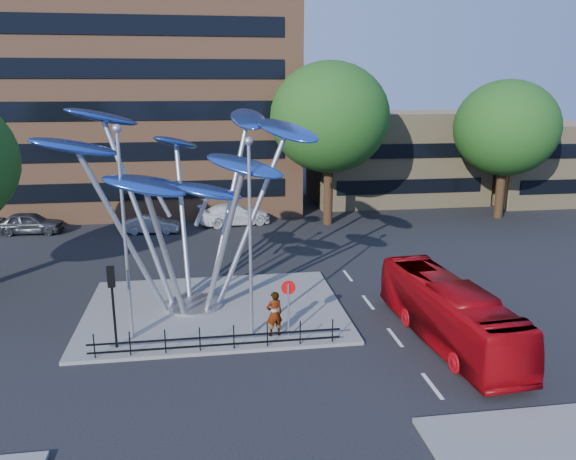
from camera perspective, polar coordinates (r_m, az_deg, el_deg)
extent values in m
plane|color=black|center=(21.67, -4.32, -14.18)|extent=(120.00, 120.00, 0.00)
cube|color=slate|center=(27.01, -7.45, -8.03)|extent=(12.00, 9.00, 0.15)
cube|color=#915F3F|center=(51.38, -14.68, 19.29)|extent=(25.00, 15.00, 30.00)
cube|color=tan|center=(52.30, 10.85, 7.31)|extent=(15.00, 8.00, 8.00)
cube|color=tan|center=(56.83, 25.04, 6.26)|extent=(12.00, 8.00, 7.00)
cylinder|color=black|center=(42.66, 4.11, 4.37)|extent=(0.70, 0.70, 5.72)
ellipsoid|color=#204C15|center=(42.05, 4.24, 11.36)|extent=(8.80, 8.80, 8.10)
cylinder|color=black|center=(47.75, 20.77, 4.15)|extent=(0.70, 0.70, 5.06)
ellipsoid|color=#204C15|center=(47.21, 21.28, 9.65)|extent=(8.00, 8.00, 7.36)
cylinder|color=#9EA0A5|center=(27.44, -9.58, -7.45)|extent=(2.80, 2.80, 0.12)
cylinder|color=#9EA0A5|center=(25.73, -12.63, -0.08)|extent=(0.24, 0.24, 7.80)
ellipsoid|color=blue|center=(24.53, -20.84, 7.89)|extent=(3.92, 2.95, 1.39)
cylinder|color=#9EA0A5|center=(25.48, -10.81, -1.76)|extent=(0.24, 0.24, 6.40)
ellipsoid|color=blue|center=(22.71, -14.41, 4.34)|extent=(3.47, 1.78, 1.31)
cylinder|color=#9EA0A5|center=(25.57, -8.59, -0.91)|extent=(0.24, 0.24, 7.00)
ellipsoid|color=blue|center=(23.34, -4.45, 6.52)|extent=(3.81, 3.11, 1.36)
cylinder|color=#9EA0A5|center=(26.19, -7.33, 0.87)|extent=(0.24, 0.24, 8.20)
ellipsoid|color=blue|center=(26.22, -0.09, 10.09)|extent=(3.52, 4.06, 1.44)
cylinder|color=#9EA0A5|center=(27.02, -8.24, 1.70)|extent=(0.24, 0.24, 8.60)
ellipsoid|color=blue|center=(28.49, -4.09, 11.22)|extent=(2.21, 3.79, 1.39)
cylinder|color=#9EA0A5|center=(27.27, -10.30, 0.43)|extent=(0.24, 0.24, 7.40)
ellipsoid|color=blue|center=(29.23, -11.30, 8.70)|extent=(3.02, 3.71, 1.34)
cylinder|color=#9EA0A5|center=(26.57, -12.12, 1.52)|extent=(0.24, 0.24, 8.80)
ellipsoid|color=blue|center=(27.67, -18.35, 10.84)|extent=(3.88, 3.60, 1.42)
ellipsoid|color=blue|center=(26.13, -14.09, 4.77)|extent=(3.40, 1.96, 1.13)
ellipsoid|color=blue|center=(25.49, -8.09, 3.91)|extent=(3.39, 2.16, 1.11)
cylinder|color=#9EA0A5|center=(23.47, -16.22, -0.85)|extent=(0.14, 0.14, 8.50)
sphere|color=#9EA0A5|center=(22.75, -17.01, 9.83)|extent=(0.36, 0.36, 0.36)
cylinder|color=#9EA0A5|center=(22.90, -3.85, -1.31)|extent=(0.14, 0.14, 8.00)
sphere|color=#9EA0A5|center=(22.13, -4.03, 9.00)|extent=(0.36, 0.36, 0.36)
cylinder|color=black|center=(23.44, -17.28, -7.79)|extent=(0.10, 0.10, 3.20)
cube|color=black|center=(22.96, -17.55, -4.56)|extent=(0.28, 0.18, 0.85)
sphere|color=#FF0C0C|center=(22.87, -17.60, -3.89)|extent=(0.18, 0.18, 0.18)
cylinder|color=#9EA0A5|center=(23.54, 0.05, -8.18)|extent=(0.08, 0.08, 2.30)
cylinder|color=red|center=(23.20, 0.04, -5.88)|extent=(0.60, 0.04, 0.60)
cube|color=white|center=(23.22, 0.04, -5.86)|extent=(0.42, 0.03, 0.10)
cylinder|color=black|center=(23.28, -19.09, -11.07)|extent=(0.05, 0.05, 1.00)
cylinder|color=black|center=(23.06, -15.76, -11.05)|extent=(0.05, 0.05, 1.00)
cylinder|color=black|center=(22.92, -12.36, -10.99)|extent=(0.05, 0.05, 1.00)
cylinder|color=black|center=(22.85, -8.95, -10.89)|extent=(0.05, 0.05, 1.00)
cylinder|color=black|center=(22.87, -5.52, -10.76)|extent=(0.05, 0.05, 1.00)
cylinder|color=black|center=(22.96, -2.12, -10.58)|extent=(0.05, 0.05, 1.00)
cylinder|color=black|center=(23.13, 1.24, -10.38)|extent=(0.05, 0.05, 1.00)
cylinder|color=black|center=(23.38, 4.54, -10.14)|extent=(0.05, 0.05, 1.00)
cube|color=black|center=(22.83, -7.24, -10.71)|extent=(10.00, 0.06, 0.06)
cube|color=black|center=(22.98, -7.21, -11.50)|extent=(10.00, 0.06, 0.06)
imported|color=#A1070E|center=(24.28, 16.00, -8.04)|extent=(2.88, 9.49, 2.60)
imported|color=gray|center=(23.69, -1.40, -8.49)|extent=(0.80, 0.62, 1.95)
imported|color=#393C40|center=(44.21, -24.73, 0.66)|extent=(4.69, 2.14, 1.56)
imported|color=#A6A9AE|center=(41.49, -13.62, 0.56)|extent=(3.96, 1.72, 1.27)
imported|color=white|center=(42.95, -5.43, 1.59)|extent=(5.73, 3.11, 1.58)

